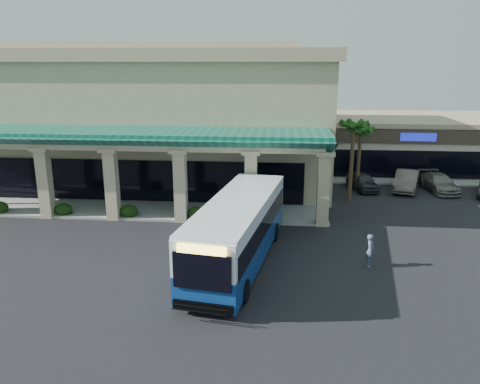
# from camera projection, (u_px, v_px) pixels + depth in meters

# --- Properties ---
(ground) EXTENTS (110.00, 110.00, 0.00)m
(ground) POSITION_uv_depth(u_px,v_px,m) (216.00, 254.00, 25.14)
(ground) COLOR black
(main_building) EXTENTS (30.80, 14.80, 11.35)m
(main_building) POSITION_uv_depth(u_px,v_px,m) (148.00, 115.00, 39.68)
(main_building) COLOR tan
(main_building) RESTS_ON ground
(arcade) EXTENTS (30.00, 6.20, 5.70)m
(arcade) POSITION_uv_depth(u_px,v_px,m) (113.00, 171.00, 31.60)
(arcade) COLOR #0E5847
(arcade) RESTS_ON ground
(strip_mall) EXTENTS (22.50, 12.50, 4.90)m
(strip_mall) POSITION_uv_depth(u_px,v_px,m) (431.00, 142.00, 45.99)
(strip_mall) COLOR beige
(strip_mall) RESTS_ON ground
(palm_0) EXTENTS (2.40, 2.40, 6.60)m
(palm_0) POSITION_uv_depth(u_px,v_px,m) (352.00, 157.00, 34.10)
(palm_0) COLOR #184512
(palm_0) RESTS_ON ground
(palm_1) EXTENTS (2.40, 2.40, 5.80)m
(palm_1) POSITION_uv_depth(u_px,v_px,m) (359.00, 155.00, 37.00)
(palm_1) COLOR #184512
(palm_1) RESTS_ON ground
(broadleaf_tree) EXTENTS (2.60, 2.60, 4.81)m
(broadleaf_tree) POSITION_uv_depth(u_px,v_px,m) (327.00, 149.00, 42.10)
(broadleaf_tree) COLOR black
(broadleaf_tree) RESTS_ON ground
(transit_bus) EXTENTS (4.65, 12.32, 3.36)m
(transit_bus) POSITION_uv_depth(u_px,v_px,m) (238.00, 232.00, 23.63)
(transit_bus) COLOR navy
(transit_bus) RESTS_ON ground
(pedestrian) EXTENTS (0.54, 0.69, 1.69)m
(pedestrian) POSITION_uv_depth(u_px,v_px,m) (370.00, 250.00, 23.43)
(pedestrian) COLOR #4C5A72
(pedestrian) RESTS_ON ground
(car_silver) EXTENTS (2.51, 4.31, 1.38)m
(car_silver) POSITION_uv_depth(u_px,v_px,m) (362.00, 181.00, 37.79)
(car_silver) COLOR #303133
(car_silver) RESTS_ON ground
(car_white) EXTENTS (3.16, 5.14, 1.60)m
(car_white) POSITION_uv_depth(u_px,v_px,m) (406.00, 180.00, 37.59)
(car_white) COLOR #5F5750
(car_white) RESTS_ON ground
(car_red) EXTENTS (2.44, 4.89, 1.36)m
(car_red) POSITION_uv_depth(u_px,v_px,m) (439.00, 183.00, 37.34)
(car_red) COLOR gray
(car_red) RESTS_ON ground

